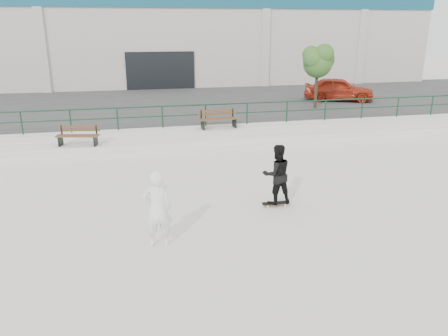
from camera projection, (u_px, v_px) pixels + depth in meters
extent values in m
plane|color=silver|center=(245.00, 245.00, 10.38)|extent=(120.00, 120.00, 0.00)
cube|color=beige|center=(189.00, 139.00, 19.12)|extent=(30.00, 3.00, 0.50)
cube|color=#353535|center=(169.00, 106.00, 27.01)|extent=(60.00, 14.00, 0.50)
cylinder|color=#153C24|center=(184.00, 106.00, 19.94)|extent=(28.00, 0.06, 0.06)
cylinder|color=#153C24|center=(184.00, 115.00, 20.08)|extent=(28.00, 0.05, 0.05)
cylinder|color=#153C24|center=(22.00, 123.00, 18.66)|extent=(0.06, 0.06, 1.00)
cylinder|color=#153C24|center=(71.00, 121.00, 19.07)|extent=(0.06, 0.06, 1.00)
cylinder|color=#153C24|center=(118.00, 119.00, 19.48)|extent=(0.06, 0.06, 1.00)
cylinder|color=#153C24|center=(162.00, 117.00, 19.89)|extent=(0.06, 0.06, 1.00)
cylinder|color=#153C24|center=(206.00, 115.00, 20.30)|extent=(0.06, 0.06, 1.00)
cylinder|color=#153C24|center=(247.00, 114.00, 20.71)|extent=(0.06, 0.06, 1.00)
cylinder|color=#153C24|center=(287.00, 112.00, 21.12)|extent=(0.06, 0.06, 1.00)
cylinder|color=#153C24|center=(325.00, 110.00, 21.53)|extent=(0.06, 0.06, 1.00)
cylinder|color=#153C24|center=(362.00, 109.00, 21.94)|extent=(0.06, 0.06, 1.00)
cylinder|color=#153C24|center=(398.00, 107.00, 22.35)|extent=(0.06, 0.06, 1.00)
cylinder|color=#153C24|center=(432.00, 106.00, 22.76)|extent=(0.06, 0.06, 1.00)
cube|color=beige|center=(152.00, 37.00, 38.85)|extent=(44.00, 16.00, 8.00)
cube|color=#165972|center=(150.00, 0.00, 37.89)|extent=(44.20, 16.20, 1.80)
cube|color=black|center=(161.00, 74.00, 32.12)|extent=(5.00, 0.15, 3.20)
cube|color=beige|center=(43.00, 55.00, 29.96)|extent=(0.60, 0.25, 6.20)
cube|color=beige|center=(265.00, 52.00, 33.25)|extent=(0.60, 0.25, 6.20)
cube|color=beige|center=(361.00, 51.00, 34.89)|extent=(0.60, 0.25, 6.20)
cube|color=#50391B|center=(76.00, 137.00, 16.82)|extent=(1.63, 0.45, 0.04)
cube|color=#50391B|center=(78.00, 136.00, 16.98)|extent=(1.63, 0.45, 0.04)
cube|color=#50391B|center=(79.00, 135.00, 17.13)|extent=(1.63, 0.45, 0.04)
cube|color=#50391B|center=(79.00, 130.00, 17.15)|extent=(1.61, 0.38, 0.09)
cube|color=#50391B|center=(79.00, 127.00, 17.11)|extent=(1.61, 0.38, 0.09)
cube|color=black|center=(61.00, 141.00, 17.03)|extent=(0.15, 0.46, 0.38)
cube|color=black|center=(62.00, 130.00, 17.14)|extent=(0.06, 0.06, 0.38)
cube|color=black|center=(96.00, 141.00, 17.04)|extent=(0.15, 0.46, 0.38)
cube|color=black|center=(96.00, 130.00, 17.15)|extent=(0.06, 0.06, 0.38)
cube|color=#50391B|center=(220.00, 120.00, 19.70)|extent=(1.81, 0.25, 0.04)
cube|color=#50391B|center=(219.00, 119.00, 19.86)|extent=(1.81, 0.25, 0.04)
cube|color=#50391B|center=(218.00, 118.00, 20.03)|extent=(1.81, 0.25, 0.04)
cube|color=#50391B|center=(217.00, 114.00, 20.04)|extent=(1.81, 0.17, 0.10)
cube|color=#50391B|center=(217.00, 111.00, 20.00)|extent=(1.81, 0.17, 0.10)
cube|color=black|center=(203.00, 125.00, 19.73)|extent=(0.10, 0.51, 0.42)
cube|color=black|center=(201.00, 115.00, 19.84)|extent=(0.06, 0.05, 0.42)
cube|color=black|center=(234.00, 123.00, 20.14)|extent=(0.10, 0.51, 0.42)
cube|color=black|center=(233.00, 113.00, 20.25)|extent=(0.06, 0.05, 0.42)
cylinder|color=#403120|center=(316.00, 89.00, 24.62)|extent=(0.18, 0.18, 2.14)
sphere|color=#2E5C22|center=(318.00, 63.00, 24.18)|extent=(1.60, 1.60, 1.60)
sphere|color=#2E5C22|center=(323.00, 60.00, 24.46)|extent=(1.25, 1.25, 1.25)
sphere|color=#2E5C22|center=(313.00, 59.00, 23.86)|extent=(1.16, 1.16, 1.16)
sphere|color=#2E5C22|center=(324.00, 54.00, 23.72)|extent=(1.07, 1.07, 1.07)
sphere|color=#2E5C22|center=(311.00, 55.00, 24.32)|extent=(0.98, 0.98, 0.98)
imported|color=#A12813|center=(338.00, 89.00, 27.19)|extent=(4.57, 3.18, 1.44)
cube|color=black|center=(276.00, 203.00, 12.62)|extent=(0.78, 0.22, 0.02)
cube|color=brown|center=(276.00, 203.00, 12.63)|extent=(0.78, 0.22, 0.01)
cube|color=gray|center=(267.00, 205.00, 12.59)|extent=(0.06, 0.16, 0.03)
cube|color=gray|center=(284.00, 204.00, 12.68)|extent=(0.06, 0.16, 0.03)
cylinder|color=beige|center=(268.00, 207.00, 12.50)|extent=(0.06, 0.03, 0.06)
cylinder|color=beige|center=(266.00, 204.00, 12.68)|extent=(0.06, 0.03, 0.06)
cylinder|color=beige|center=(285.00, 205.00, 12.60)|extent=(0.06, 0.03, 0.06)
cylinder|color=beige|center=(283.00, 203.00, 12.77)|extent=(0.06, 0.03, 0.06)
imported|color=black|center=(277.00, 174.00, 12.35)|extent=(0.87, 0.69, 1.74)
imported|color=white|center=(157.00, 209.00, 10.10)|extent=(0.70, 0.48, 1.86)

